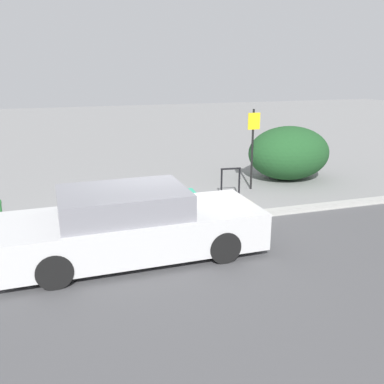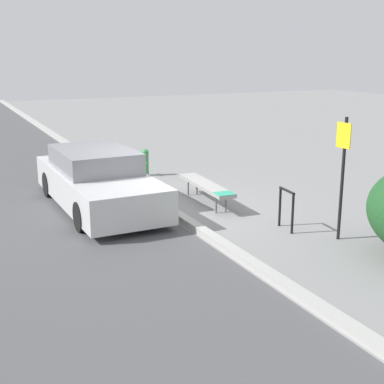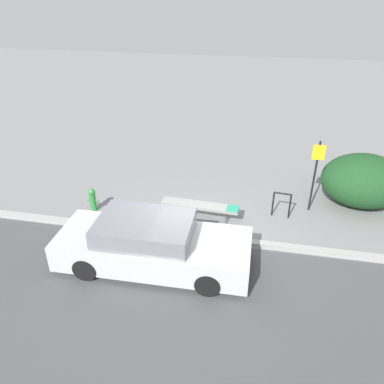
{
  "view_description": "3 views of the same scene",
  "coord_description": "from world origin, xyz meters",
  "px_view_note": "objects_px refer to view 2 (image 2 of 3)",
  "views": [
    {
      "loc": [
        -2.04,
        -8.68,
        3.47
      ],
      "look_at": [
        0.77,
        0.08,
        0.73
      ],
      "focal_mm": 40.0,
      "sensor_mm": 36.0,
      "label": 1
    },
    {
      "loc": [
        10.64,
        -4.43,
        3.41
      ],
      "look_at": [
        1.1,
        0.16,
        0.64
      ],
      "focal_mm": 50.0,
      "sensor_mm": 36.0,
      "label": 2
    },
    {
      "loc": [
        1.58,
        -8.36,
        6.26
      ],
      "look_at": [
        -0.24,
        0.81,
        1.02
      ],
      "focal_mm": 35.0,
      "sensor_mm": 36.0,
      "label": 3
    }
  ],
  "objects_px": {
    "fire_hydrant": "(145,161)",
    "parked_car_near": "(97,181)",
    "bench": "(206,186)",
    "sign_post": "(343,167)",
    "bike_rack": "(286,205)"
  },
  "relations": [
    {
      "from": "bike_rack",
      "to": "sign_post",
      "type": "bearing_deg",
      "value": 32.33
    },
    {
      "from": "bench",
      "to": "sign_post",
      "type": "bearing_deg",
      "value": 22.07
    },
    {
      "from": "fire_hydrant",
      "to": "parked_car_near",
      "type": "distance_m",
      "value": 3.31
    },
    {
      "from": "bike_rack",
      "to": "parked_car_near",
      "type": "relative_size",
      "value": 0.17
    },
    {
      "from": "bench",
      "to": "sign_post",
      "type": "xyz_separation_m",
      "value": [
        3.27,
        1.11,
        0.96
      ]
    },
    {
      "from": "bike_rack",
      "to": "sign_post",
      "type": "distance_m",
      "value": 1.37
    },
    {
      "from": "bench",
      "to": "parked_car_near",
      "type": "relative_size",
      "value": 0.49
    },
    {
      "from": "bench",
      "to": "sign_post",
      "type": "relative_size",
      "value": 1.02
    },
    {
      "from": "bike_rack",
      "to": "parked_car_near",
      "type": "height_order",
      "value": "parked_car_near"
    },
    {
      "from": "bench",
      "to": "parked_car_near",
      "type": "xyz_separation_m",
      "value": [
        -0.8,
        -2.35,
        0.19
      ]
    },
    {
      "from": "sign_post",
      "to": "fire_hydrant",
      "type": "relative_size",
      "value": 3.01
    },
    {
      "from": "fire_hydrant",
      "to": "parked_car_near",
      "type": "xyz_separation_m",
      "value": [
        2.54,
        -2.11,
        0.21
      ]
    },
    {
      "from": "bench",
      "to": "fire_hydrant",
      "type": "height_order",
      "value": "fire_hydrant"
    },
    {
      "from": "sign_post",
      "to": "fire_hydrant",
      "type": "bearing_deg",
      "value": -168.48
    },
    {
      "from": "fire_hydrant",
      "to": "sign_post",
      "type": "bearing_deg",
      "value": 11.52
    }
  ]
}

